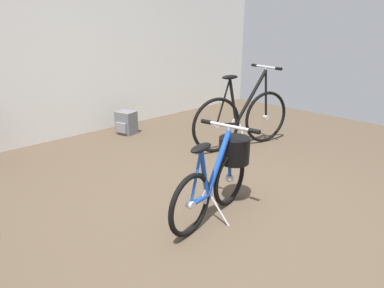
# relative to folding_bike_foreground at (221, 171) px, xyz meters

# --- Properties ---
(ground_plane) EXTENTS (7.63, 7.63, 0.00)m
(ground_plane) POSITION_rel_folding_bike_foreground_xyz_m (-0.06, -0.06, -0.36)
(ground_plane) COLOR brown
(back_wall) EXTENTS (7.63, 0.10, 2.61)m
(back_wall) POSITION_rel_folding_bike_foreground_xyz_m (-0.06, 2.82, 0.94)
(back_wall) COLOR white
(back_wall) RESTS_ON ground_plane
(folding_bike_foreground) EXTENTS (1.03, 0.53, 0.74)m
(folding_bike_foreground) POSITION_rel_folding_bike_foreground_xyz_m (0.00, 0.00, 0.00)
(folding_bike_foreground) COLOR black
(folding_bike_foreground) RESTS_ON ground_plane
(display_bike_left) EXTENTS (1.43, 0.54, 1.01)m
(display_bike_left) POSITION_rel_folding_bike_foreground_xyz_m (1.37, 0.86, 0.02)
(display_bike_left) COLOR black
(display_bike_left) RESTS_ON ground_plane
(backpack_on_floor) EXTENTS (0.29, 0.30, 0.32)m
(backpack_on_floor) POSITION_rel_folding_bike_foreground_xyz_m (0.61, 2.35, -0.20)
(backpack_on_floor) COLOR slate
(backpack_on_floor) RESTS_ON ground_plane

